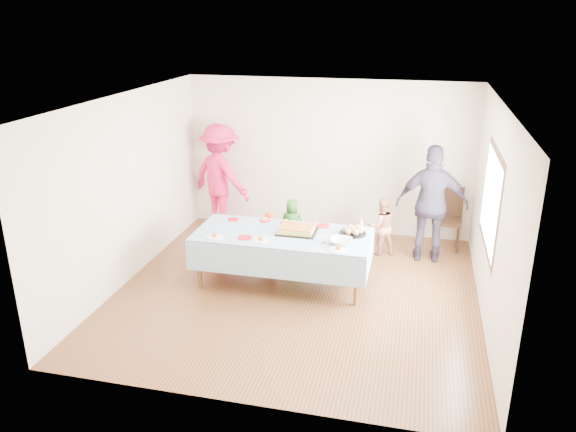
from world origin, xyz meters
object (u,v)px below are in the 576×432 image
(party_table, at_px, (283,237))
(dining_chair, at_px, (449,214))
(birthday_cake, at_px, (297,229))
(adult_left, at_px, (221,177))

(party_table, height_order, dining_chair, dining_chair)
(birthday_cake, relative_size, adult_left, 0.29)
(adult_left, bearing_deg, birthday_cake, 158.93)
(party_table, xyz_separation_m, dining_chair, (2.36, 2.00, -0.16))
(party_table, distance_m, dining_chair, 3.10)
(dining_chair, height_order, adult_left, adult_left)
(birthday_cake, distance_m, adult_left, 2.64)
(dining_chair, xyz_separation_m, adult_left, (-4.00, -0.02, 0.39))
(adult_left, bearing_deg, party_table, 154.54)
(birthday_cake, bearing_deg, adult_left, 133.94)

